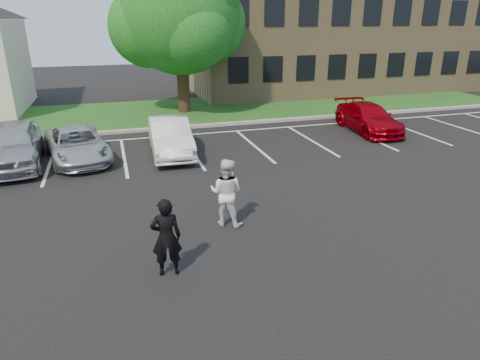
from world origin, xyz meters
name	(u,v)px	position (x,y,z in m)	size (l,w,h in m)	color
ground_plane	(251,238)	(0.00, 0.00, 0.00)	(90.00, 90.00, 0.00)	black
curb	(177,128)	(0.00, 12.00, 0.07)	(40.00, 0.30, 0.15)	gray
grass_strip	(166,112)	(0.00, 16.00, 0.04)	(44.00, 8.00, 0.08)	#124914
stall_lines	(218,142)	(1.40, 8.95, 0.01)	(34.00, 5.36, 0.01)	silver
office_building	(334,33)	(14.00, 21.99, 4.16)	(22.40, 10.40, 8.30)	#957B56
tree	(181,16)	(1.17, 15.88, 5.35)	(7.80, 7.20, 8.80)	black
man_black_suit	(166,237)	(-2.27, -0.97, 0.90)	(0.66, 0.43, 1.80)	black
man_white_shirt	(226,192)	(-0.39, 0.99, 0.94)	(0.91, 0.71, 1.88)	white
car_silver_west	(13,144)	(-6.80, 8.13, 0.84)	(1.98, 4.92, 1.67)	#B7B7BC
car_silver_minivan	(77,145)	(-4.54, 8.16, 0.63)	(2.09, 4.53, 1.26)	#B7BABF
car_white_sedan	(170,137)	(-0.89, 7.90, 0.73)	(1.55, 4.45, 1.47)	silver
car_red_compact	(368,118)	(9.00, 8.77, 0.67)	(1.88, 4.63, 1.34)	#8C000A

